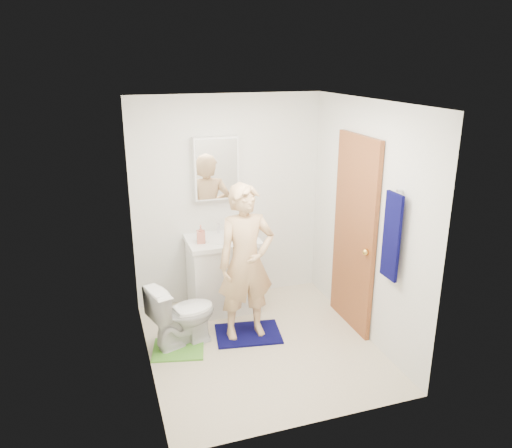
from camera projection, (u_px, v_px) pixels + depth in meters
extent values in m
cube|color=beige|center=(261.00, 346.00, 5.04)|extent=(2.20, 2.40, 0.02)
cube|color=white|center=(262.00, 101.00, 4.27)|extent=(2.20, 2.40, 0.02)
cube|color=silver|center=(228.00, 200.00, 5.75)|extent=(2.20, 0.02, 2.40)
cube|color=silver|center=(316.00, 287.00, 3.57)|extent=(2.20, 0.02, 2.40)
cube|color=silver|center=(141.00, 247.00, 4.33)|extent=(0.02, 2.40, 2.40)
cube|color=silver|center=(367.00, 222.00, 4.98)|extent=(0.02, 2.40, 2.40)
cube|color=white|center=(223.00, 275.00, 5.69)|extent=(0.75, 0.55, 0.80)
cube|color=white|center=(222.00, 240.00, 5.56)|extent=(0.79, 0.59, 0.05)
cylinder|color=white|center=(222.00, 239.00, 5.55)|extent=(0.40, 0.40, 0.03)
cylinder|color=silver|center=(218.00, 228.00, 5.69)|extent=(0.03, 0.03, 0.12)
cube|color=white|center=(216.00, 168.00, 5.51)|extent=(0.50, 0.12, 0.70)
cube|color=white|center=(217.00, 169.00, 5.46)|extent=(0.46, 0.01, 0.66)
cube|color=#A3582D|center=(354.00, 234.00, 5.16)|extent=(0.05, 0.80, 2.05)
sphere|color=gold|center=(366.00, 252.00, 4.88)|extent=(0.07, 0.07, 0.07)
cube|color=#070741|center=(392.00, 237.00, 4.43)|extent=(0.03, 0.24, 0.80)
cylinder|color=silver|center=(400.00, 190.00, 4.31)|extent=(0.06, 0.02, 0.02)
imported|color=white|center=(183.00, 314.00, 4.95)|extent=(0.75, 0.56, 0.68)
cube|color=#070741|center=(248.00, 334.00, 5.23)|extent=(0.73, 0.57, 0.02)
cube|color=#5BAA38|center=(178.00, 349.00, 4.95)|extent=(0.58, 0.52, 0.02)
imported|color=#D17661|center=(201.00, 234.00, 5.39)|extent=(0.10, 0.10, 0.20)
imported|color=#733C85|center=(237.00, 231.00, 5.66)|extent=(0.15, 0.15, 0.09)
imported|color=#DCAE7B|center=(246.00, 262.00, 4.96)|extent=(0.59, 0.40, 1.61)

